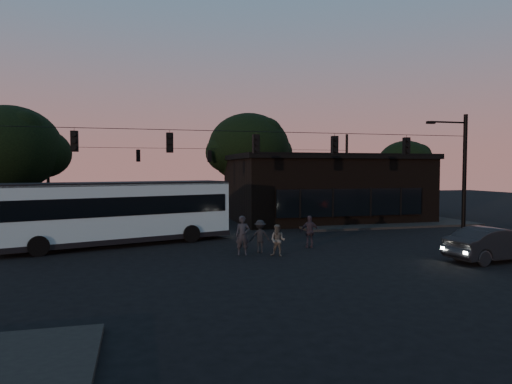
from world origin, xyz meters
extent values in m
plane|color=black|center=(0.00, 0.00, 0.00)|extent=(120.00, 120.00, 0.00)
cube|color=black|center=(12.00, 14.00, 0.07)|extent=(14.00, 10.00, 0.15)
cube|color=black|center=(-14.00, 14.00, 0.07)|extent=(14.00, 10.00, 0.15)
cube|color=black|center=(9.00, 16.00, 2.50)|extent=(15.00, 10.00, 5.00)
cube|color=black|center=(9.00, 16.00, 5.20)|extent=(15.40, 10.40, 0.40)
cube|color=black|center=(9.00, 10.88, 1.80)|extent=(11.50, 0.18, 2.00)
cylinder|color=black|center=(4.00, 22.00, 2.00)|extent=(0.44, 0.44, 4.00)
ellipsoid|color=black|center=(4.00, 22.00, 6.20)|extent=(7.60, 7.60, 6.46)
cylinder|color=black|center=(18.00, 18.00, 1.50)|extent=(0.44, 0.44, 3.00)
ellipsoid|color=black|center=(18.00, 18.00, 4.65)|extent=(5.20, 5.20, 4.42)
cylinder|color=black|center=(-14.00, 13.00, 1.80)|extent=(0.44, 0.44, 3.60)
ellipsoid|color=black|center=(-14.00, 13.00, 5.58)|extent=(6.40, 6.40, 5.44)
cylinder|color=black|center=(13.00, 4.00, 3.75)|extent=(0.24, 0.24, 7.50)
cylinder|color=black|center=(0.00, 4.00, 6.20)|extent=(26.00, 0.03, 0.03)
cube|color=black|center=(-9.00, 4.00, 5.55)|extent=(0.34, 0.30, 1.00)
cube|color=black|center=(-4.50, 4.00, 5.55)|extent=(0.34, 0.30, 1.00)
cube|color=black|center=(0.00, 4.00, 5.55)|extent=(0.34, 0.30, 1.00)
cube|color=black|center=(4.50, 4.00, 5.55)|extent=(0.34, 0.30, 1.00)
cube|color=black|center=(9.00, 4.00, 5.55)|extent=(0.34, 0.30, 1.00)
cylinder|color=black|center=(-13.00, 20.00, 3.75)|extent=(0.24, 0.24, 7.50)
cylinder|color=black|center=(13.00, 20.00, 3.75)|extent=(0.24, 0.24, 7.50)
cylinder|color=black|center=(0.00, 20.00, 6.00)|extent=(26.00, 0.03, 0.03)
cube|color=black|center=(-6.00, 20.00, 5.35)|extent=(0.34, 0.30, 1.00)
cube|color=black|center=(0.00, 20.00, 5.35)|extent=(0.34, 0.30, 1.00)
cube|color=black|center=(6.00, 20.00, 5.35)|extent=(0.34, 0.30, 1.00)
cube|color=#A3C7CF|center=(-7.08, 6.97, 1.96)|extent=(12.58, 6.38, 2.91)
cube|color=black|center=(-7.08, 6.97, 2.24)|extent=(12.12, 6.26, 1.01)
cube|color=black|center=(-7.08, 6.97, 3.41)|extent=(12.58, 6.38, 0.17)
cube|color=black|center=(-7.08, 6.97, 0.39)|extent=(12.69, 6.46, 0.28)
cylinder|color=black|center=(-10.76, 4.33, 0.50)|extent=(1.04, 0.57, 1.01)
cylinder|color=black|center=(-11.61, 7.00, 0.50)|extent=(1.04, 0.57, 1.01)
cylinder|color=black|center=(-3.14, 6.74, 0.50)|extent=(1.04, 0.57, 1.01)
cylinder|color=black|center=(-3.98, 9.41, 0.50)|extent=(1.04, 0.57, 1.01)
imported|color=black|center=(9.69, -2.14, 0.78)|extent=(4.91, 2.22, 1.56)
imported|color=black|center=(-1.13, 2.27, 0.96)|extent=(0.76, 0.56, 1.93)
imported|color=#55544D|center=(0.44, 1.50, 0.77)|extent=(0.95, 0.91, 1.54)
imported|color=#312932|center=(2.81, 3.33, 0.87)|extent=(1.07, 0.55, 1.74)
imported|color=black|center=(-0.13, 2.70, 0.82)|extent=(1.15, 0.77, 1.64)
camera|label=1|loc=(-6.11, -19.41, 4.20)|focal=32.00mm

